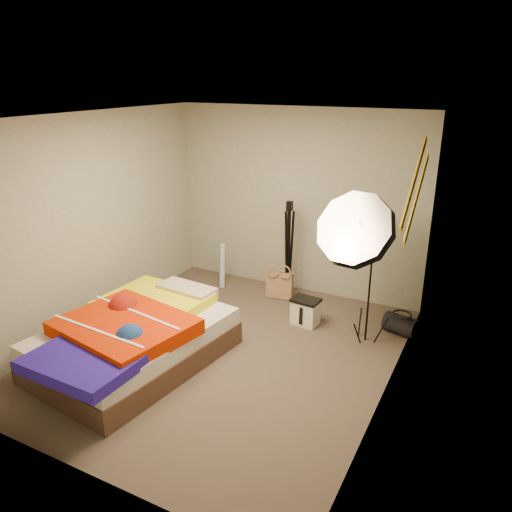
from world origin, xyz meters
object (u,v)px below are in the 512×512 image
Objects in this scene: wrapping_roll at (222,266)px; camera_case at (305,312)px; photo_umbrella at (357,232)px; camera_tripod at (289,243)px; bed at (134,338)px; tote_bag at (280,285)px; duffel_bag at (401,325)px.

camera_case is at bearing -19.59° from wrapping_roll.
photo_umbrella is 1.36× the size of camera_tripod.
wrapping_roll is 1.07m from camera_tripod.
tote_bag is at bearing 73.01° from bed.
bed is 2.60m from photo_umbrella.
bed is 1.21× the size of photo_umbrella.
tote_bag is 0.89m from wrapping_roll.
camera_tripod is (-1.61, 0.37, 0.65)m from duffel_bag.
wrapping_roll is 0.29× the size of bed.
camera_tripod is (0.75, 2.28, 0.48)m from bed.
duffel_bag is 0.28× the size of camera_tripod.
photo_umbrella is (2.08, -0.65, 0.99)m from wrapping_roll.
duffel_bag is at bearing -5.44° from wrapping_roll.
tote_bag is at bearing 142.86° from camera_case.
wrapping_roll is (-0.88, -0.04, 0.14)m from tote_bag.
camera_case is 1.12m from duffel_bag.
tote_bag is 1.16× the size of camera_case.
duffel_bag is 1.77m from camera_tripod.
wrapping_roll reaches higher than bed.
camera_tripod reaches higher than bed.
wrapping_roll is at bearing -172.67° from camera_tripod.
wrapping_roll is at bearing 162.56° from photo_umbrella.
tote_bag is 0.56× the size of wrapping_roll.
bed reaches higher than tote_bag.
duffel_bag is 3.04m from bed.
wrapping_roll reaches higher than duffel_bag.
photo_umbrella reaches higher than wrapping_roll.
camera_case is 2.07m from bed.
camera_case is at bearing 168.10° from photo_umbrella.
bed is at bearing -122.22° from camera_case.
photo_umbrella is at bearing -39.12° from tote_bag.
wrapping_roll is 0.35× the size of photo_umbrella.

